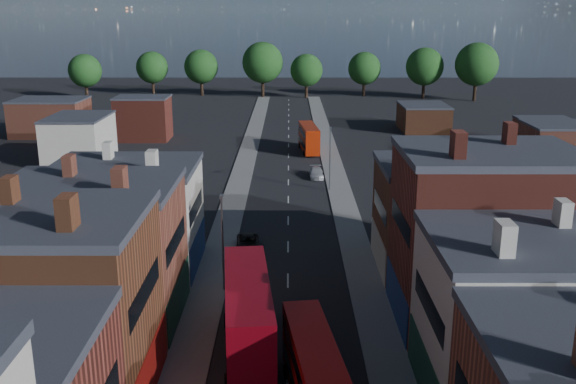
{
  "coord_description": "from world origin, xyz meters",
  "views": [
    {
      "loc": [
        0.11,
        -18.01,
        22.06
      ],
      "look_at": [
        0.0,
        37.97,
        6.1
      ],
      "focal_mm": 40.0,
      "sensor_mm": 36.0,
      "label": 1
    }
  ],
  "objects_px": {
    "car_2": "(248,243)",
    "car_3": "(316,173)",
    "bus_2": "(309,138)",
    "bus_1": "(314,371)",
    "bus_0": "(248,316)"
  },
  "relations": [
    {
      "from": "bus_1",
      "to": "car_2",
      "type": "distance_m",
      "value": 25.96
    },
    {
      "from": "bus_1",
      "to": "car_2",
      "type": "height_order",
      "value": "bus_1"
    },
    {
      "from": "bus_1",
      "to": "car_2",
      "type": "xyz_separation_m",
      "value": [
        -5.3,
        25.36,
        -1.71
      ]
    },
    {
      "from": "car_2",
      "to": "bus_2",
      "type": "bearing_deg",
      "value": 74.92
    },
    {
      "from": "car_3",
      "to": "car_2",
      "type": "bearing_deg",
      "value": -106.57
    },
    {
      "from": "car_2",
      "to": "car_3",
      "type": "xyz_separation_m",
      "value": [
        7.6,
        27.15,
        0.02
      ]
    },
    {
      "from": "bus_2",
      "to": "car_3",
      "type": "xyz_separation_m",
      "value": [
        0.54,
        -16.56,
        -1.64
      ]
    },
    {
      "from": "bus_2",
      "to": "car_3",
      "type": "height_order",
      "value": "bus_2"
    },
    {
      "from": "bus_2",
      "to": "car_2",
      "type": "relative_size",
      "value": 2.19
    },
    {
      "from": "bus_2",
      "to": "car_3",
      "type": "bearing_deg",
      "value": -93.85
    },
    {
      "from": "bus_0",
      "to": "bus_1",
      "type": "height_order",
      "value": "bus_0"
    },
    {
      "from": "car_2",
      "to": "car_3",
      "type": "bearing_deg",
      "value": 68.46
    },
    {
      "from": "bus_2",
      "to": "bus_0",
      "type": "bearing_deg",
      "value": -100.98
    },
    {
      "from": "bus_1",
      "to": "bus_2",
      "type": "bearing_deg",
      "value": 80.84
    },
    {
      "from": "bus_0",
      "to": "car_3",
      "type": "bearing_deg",
      "value": 76.45
    }
  ]
}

